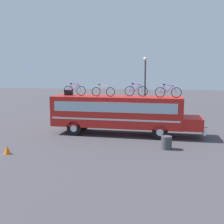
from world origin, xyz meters
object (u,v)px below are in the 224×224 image
at_px(trash_bin, 166,143).
at_px(street_lamp, 145,85).
at_px(rooftop_bicycle_3, 136,91).
at_px(rooftop_bicycle_1, 75,90).
at_px(rooftop_bicycle_4, 168,92).
at_px(rooftop_bicycle_2, 103,91).
at_px(traffic_cone, 7,150).
at_px(luggage_bag_1, 69,92).
at_px(bus, 120,112).

xyz_separation_m(trash_bin, street_lamp, (-1.97, 7.34, 3.12)).
bearing_deg(rooftop_bicycle_3, rooftop_bicycle_1, -175.30).
xyz_separation_m(rooftop_bicycle_1, rooftop_bicycle_4, (6.82, -0.33, -0.01)).
height_order(rooftop_bicycle_2, rooftop_bicycle_4, rooftop_bicycle_4).
bearing_deg(rooftop_bicycle_1, traffic_cone, -105.90).
xyz_separation_m(luggage_bag_1, trash_bin, (7.42, -3.59, -2.60)).
height_order(rooftop_bicycle_2, trash_bin, rooftop_bicycle_2).
relative_size(luggage_bag_1, street_lamp, 0.10).
xyz_separation_m(rooftop_bicycle_1, trash_bin, (6.82, -3.27, -2.80)).
height_order(luggage_bag_1, rooftop_bicycle_3, rooftop_bicycle_3).
xyz_separation_m(luggage_bag_1, rooftop_bicycle_1, (0.60, -0.32, 0.19)).
distance_m(traffic_cone, street_lamp, 12.59).
bearing_deg(bus, traffic_cone, -130.15).
bearing_deg(rooftop_bicycle_3, bus, -162.41).
bearing_deg(bus, luggage_bag_1, 175.79).
relative_size(luggage_bag_1, rooftop_bicycle_2, 0.32).
distance_m(rooftop_bicycle_3, trash_bin, 5.13).
distance_m(rooftop_bicycle_2, trash_bin, 6.16).
height_order(luggage_bag_1, rooftop_bicycle_4, rooftop_bicycle_4).
bearing_deg(traffic_cone, rooftop_bicycle_2, 55.99).
xyz_separation_m(bus, rooftop_bicycle_2, (-1.20, -0.24, 1.51)).
xyz_separation_m(rooftop_bicycle_2, trash_bin, (4.58, -3.05, -2.77)).
bearing_deg(rooftop_bicycle_1, luggage_bag_1, 151.69).
xyz_separation_m(luggage_bag_1, rooftop_bicycle_4, (7.42, -0.65, 0.19)).
bearing_deg(street_lamp, rooftop_bicycle_2, -121.30).
height_order(bus, rooftop_bicycle_1, rooftop_bicycle_1).
relative_size(bus, rooftop_bicycle_4, 6.03).
bearing_deg(rooftop_bicycle_2, traffic_cone, -124.01).
distance_m(bus, trash_bin, 4.88).
bearing_deg(street_lamp, rooftop_bicycle_3, -94.80).
height_order(bus, rooftop_bicycle_2, rooftop_bicycle_2).
bearing_deg(trash_bin, rooftop_bicycle_2, 146.30).
relative_size(rooftop_bicycle_2, street_lamp, 0.30).
distance_m(bus, rooftop_bicycle_3, 1.92).
bearing_deg(rooftop_bicycle_3, rooftop_bicycle_2, -165.64).
bearing_deg(rooftop_bicycle_1, rooftop_bicycle_2, -5.47).
xyz_separation_m(rooftop_bicycle_3, traffic_cone, (-6.29, -6.50, -2.95)).
xyz_separation_m(rooftop_bicycle_2, rooftop_bicycle_4, (4.57, -0.11, 0.02)).
distance_m(rooftop_bicycle_2, traffic_cone, 7.71).
relative_size(traffic_cone, street_lamp, 0.08).
height_order(rooftop_bicycle_4, traffic_cone, rooftop_bicycle_4).
bearing_deg(trash_bin, rooftop_bicycle_1, 154.41).
bearing_deg(rooftop_bicycle_2, rooftop_bicycle_3, 14.36).
bearing_deg(rooftop_bicycle_4, bus, 174.06).
height_order(rooftop_bicycle_1, rooftop_bicycle_2, rooftop_bicycle_1).
bearing_deg(traffic_cone, trash_bin, 18.48).
xyz_separation_m(bus, trash_bin, (3.38, -3.29, -1.26)).
relative_size(luggage_bag_1, rooftop_bicycle_3, 0.33).
bearing_deg(luggage_bag_1, rooftop_bicycle_2, -10.71).
xyz_separation_m(rooftop_bicycle_1, street_lamp, (4.85, 4.08, 0.32)).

